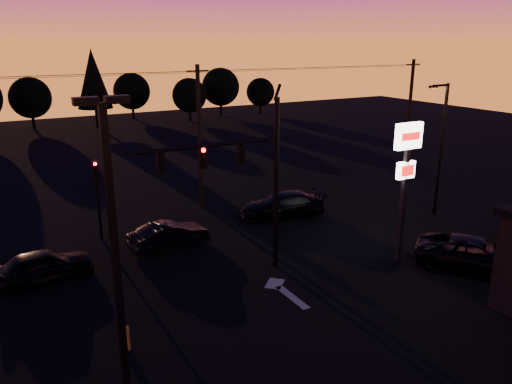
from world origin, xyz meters
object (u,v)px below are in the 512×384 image
Objects in this scene: streetlight at (440,144)px; suv_parked at (477,255)px; pylon_sign at (406,163)px; car_mid at (169,235)px; bollard at (126,339)px; car_left at (44,266)px; traffic_signal_mast at (245,170)px; secondary_signal at (97,189)px; car_right at (283,205)px; parking_lot_light at (115,254)px.

suv_parked is (-4.43, -6.50, -3.66)m from streetlight.
pylon_sign reaches higher than car_mid.
car_mid is at bearing 60.50° from bollard.
streetlight is at bearing -100.89° from car_left.
car_left is (-1.74, 7.00, 0.30)m from bollard.
traffic_signal_mast reaches higher than car_left.
car_mid is 15.06m from suv_parked.
pylon_sign is at bearing -39.77° from secondary_signal.
suv_parked is (14.48, -12.49, -2.10)m from secondary_signal.
car_mid is at bearing -66.72° from car_right.
traffic_signal_mast is at bearing 160.64° from pylon_sign.
car_right is 0.95× the size of suv_parked.
suv_parked is (16.98, 2.00, -4.51)m from parking_lot_light.
pylon_sign reaches higher than bollard.
car_left is (-3.33, -3.76, -2.13)m from secondary_signal.
car_left is at bearing 174.27° from streetlight.
car_left is at bearing 155.58° from traffic_signal_mast.
suv_parked is (2.48, -2.50, -4.16)m from pylon_sign.
streetlight is 22.66m from car_left.
pylon_sign is at bearing -117.29° from car_left.
car_mid is at bearing 107.22° from suv_parked.
secondary_signal is at bearing 123.19° from traffic_signal_mast.
parking_lot_light reaches higher than suv_parked.
car_mid is at bearing 142.38° from pylon_sign.
streetlight is (6.91, 4.00, -0.49)m from pylon_sign.
pylon_sign is at bearing -19.36° from traffic_signal_mast.
secondary_signal is 4.62m from car_mid.
bollard is (-6.49, -3.27, -4.50)m from traffic_signal_mast.
parking_lot_light reaches higher than car_mid.
secondary_signal reaches higher than car_left.
streetlight reaches higher than car_right.
bollard is at bearing 145.42° from car_mid.
bollard is 0.21× the size of car_mid.
traffic_signal_mast reaches higher than car_mid.
streetlight is at bearing -17.56° from secondary_signal.
car_right is at bearing 153.23° from streetlight.
car_right is 11.45m from suv_parked.
parking_lot_light is (-2.50, -14.49, 2.41)m from secondary_signal.
car_mid is (6.17, 0.83, -0.05)m from car_left.
bollard is 0.20× the size of car_left.
pylon_sign is 17.07m from car_left.
secondary_signal reaches higher than suv_parked.
streetlight is 16.78m from car_mid.
car_mid is at bearing 114.31° from traffic_signal_mast.
traffic_signal_mast is 9.90× the size of bollard.
suv_parked reaches higher than bollard.
traffic_signal_mast reaches higher than car_right.
car_right reaches higher than bollard.
parking_lot_light is 2.14× the size of car_left.
suv_parked is at bearing -40.78° from secondary_signal.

